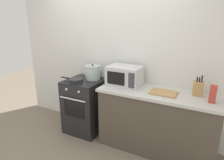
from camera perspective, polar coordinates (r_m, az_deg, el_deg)
name	(u,v)px	position (r m, az deg, el deg)	size (l,w,h in m)	color
ground_plane	(82,154)	(3.17, -8.40, -20.06)	(10.00, 10.00, 0.00)	#7A6B5B
back_wall	(129,60)	(3.30, 4.90, 5.55)	(4.40, 0.10, 2.50)	silver
lower_cabinet_right	(156,123)	(3.08, 12.44, -11.77)	(1.64, 0.56, 0.88)	#4C4238
countertop_right	(158,93)	(2.89, 13.02, -3.75)	(1.70, 0.60, 0.04)	beige
stove	(85,106)	(3.53, -7.67, -7.22)	(0.60, 0.64, 0.92)	black
stock_pot	(93,72)	(3.40, -5.52, 2.19)	(0.34, 0.26, 0.26)	silver
frying_pan	(76,80)	(3.32, -10.26, -0.02)	(0.42, 0.22, 0.05)	#28282B
microwave	(125,76)	(3.06, 3.60, 1.19)	(0.50, 0.37, 0.30)	silver
cutting_board	(163,93)	(2.85, 14.39, -3.54)	(0.36, 0.26, 0.02)	tan
knife_block	(198,89)	(2.89, 23.33, -2.23)	(0.13, 0.10, 0.28)	tan
pasta_box	(213,94)	(2.73, 26.73, -3.57)	(0.08, 0.08, 0.22)	#B73D33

